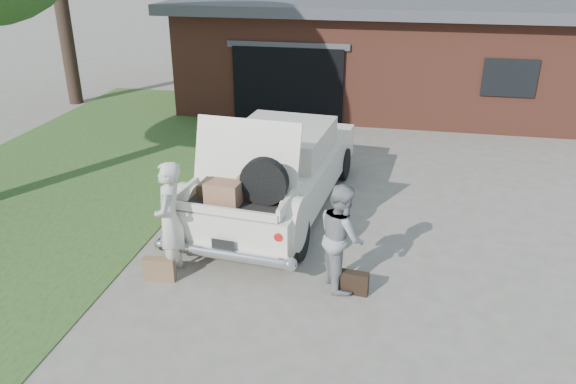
# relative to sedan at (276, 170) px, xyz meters

# --- Properties ---
(ground) EXTENTS (90.00, 90.00, 0.00)m
(ground) POSITION_rel_sedan_xyz_m (0.56, -2.24, -0.81)
(ground) COLOR gray
(ground) RESTS_ON ground
(grass_strip) EXTENTS (6.00, 16.00, 0.02)m
(grass_strip) POSITION_rel_sedan_xyz_m (-4.94, 0.76, -0.80)
(grass_strip) COLOR #2D4C1E
(grass_strip) RESTS_ON ground
(house) EXTENTS (12.80, 7.80, 3.30)m
(house) POSITION_rel_sedan_xyz_m (1.54, 9.24, 0.86)
(house) COLOR brown
(house) RESTS_ON ground
(sedan) EXTENTS (2.62, 5.69, 2.25)m
(sedan) POSITION_rel_sedan_xyz_m (0.00, 0.00, 0.00)
(sedan) COLOR silver
(sedan) RESTS_ON ground
(woman_left) EXTENTS (0.56, 0.75, 1.90)m
(woman_left) POSITION_rel_sedan_xyz_m (-1.09, -2.70, 0.14)
(woman_left) COLOR beige
(woman_left) RESTS_ON ground
(woman_right) EXTENTS (0.90, 1.00, 1.67)m
(woman_right) POSITION_rel_sedan_xyz_m (1.56, -2.50, 0.02)
(woman_right) COLOR gray
(woman_right) RESTS_ON ground
(suitcase_left) EXTENTS (0.51, 0.20, 0.38)m
(suitcase_left) POSITION_rel_sedan_xyz_m (-1.23, -2.95, -0.62)
(suitcase_left) COLOR olive
(suitcase_left) RESTS_ON ground
(suitcase_right) EXTENTS (0.48, 0.20, 0.36)m
(suitcase_right) POSITION_rel_sedan_xyz_m (1.78, -2.70, -0.63)
(suitcase_right) COLOR black
(suitcase_right) RESTS_ON ground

